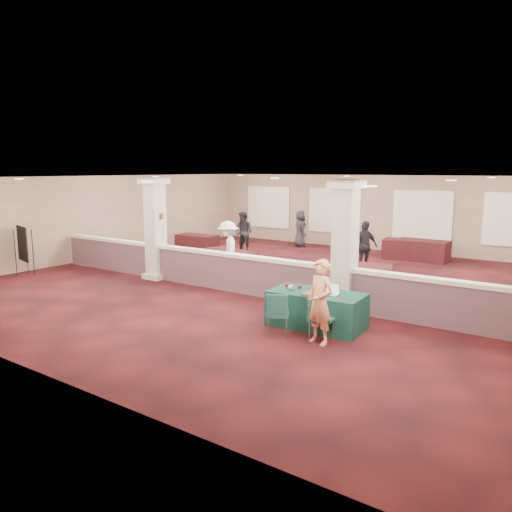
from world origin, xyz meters
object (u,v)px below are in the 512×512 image
Objects in this scene: near_table at (317,310)px; easel_board at (23,244)px; far_table_front_center at (229,262)px; attendee_b at (228,249)px; conf_chair_side at (277,311)px; conf_chair_main at (320,317)px; far_table_back_right at (422,250)px; woman at (320,302)px; attendee_c at (364,246)px; far_table_front_right at (355,279)px; far_table_back_left at (197,243)px; attendee_d at (300,229)px; far_table_front_left at (215,261)px; far_table_back_center at (408,250)px; attendee_a at (244,232)px.

easel_board is at bearing -179.42° from near_table.
far_table_front_center is 1.07× the size of attendee_b.
conf_chair_side is 0.51× the size of attendee_b.
far_table_back_right is (-1.07, 10.32, -0.12)m from conf_chair_main.
far_table_front_center is (-5.63, 4.23, -0.46)m from woman.
attendee_c reaches higher than conf_chair_main.
attendee_c is at bearing -107.30° from far_table_back_right.
far_table_front_center is at bearing 180.00° from far_table_front_right.
far_table_back_left is at bearing -169.77° from attendee_b.
woman is at bearing -36.96° from far_table_front_center.
conf_chair_side is 0.47× the size of far_table_front_center.
far_table_back_right is (8.46, 3.30, 0.04)m from far_table_back_left.
far_table_back_left is at bearing 158.58° from woman.
attendee_d is (-1.28, 6.86, -0.10)m from attendee_b.
far_table_front_left is 6.44m from attendee_d.
far_table_back_right is at bearing 60.33° from easel_board.
attendee_d reaches higher than far_table_front_center.
far_table_back_right is at bearing 4.69° from far_table_back_center.
far_table_back_center is (9.40, 10.15, -0.65)m from easel_board.
far_table_front_center is 4.50m from far_table_front_right.
far_table_back_left is 5.29m from attendee_b.
attendee_d is at bearing 51.64° from far_table_back_left.
far_table_front_right is 1.04× the size of far_table_back_right.
conf_chair_side is at bearing -42.77° from far_table_front_center.
far_table_front_right reaches higher than far_table_front_left.
easel_board is at bearing -166.03° from woman.
attendee_b is (5.62, 3.69, -0.12)m from easel_board.
far_table_back_left is 2.08m from attendee_a.
attendee_a is (-2.10, 3.70, 0.47)m from far_table_front_center.
woman is at bearing -34.71° from far_table_front_left.
attendee_b is at bearing -123.36° from far_table_back_right.
far_table_back_center is (4.00, 6.16, -0.01)m from far_table_front_center.
woman is at bearing -24.89° from conf_chair_side.
far_table_front_right reaches higher than far_table_back_right.
conf_chair_main reaches higher than far_table_back_left.
conf_chair_main is at bearing -60.96° from near_table.
woman is at bearing -36.67° from far_table_back_left.
near_table is 1.21× the size of woman.
attendee_a is (1.85, 0.80, 0.51)m from far_table_back_left.
far_table_front_center reaches higher than far_table_back_left.
conf_chair_side is 7.02m from far_table_front_left.
attendee_a is at bearing 119.61° from far_table_front_center.
conf_chair_main reaches higher than far_table_front_center.
far_table_front_center is 7.34m from far_table_back_center.
far_table_back_center is at bearing 93.55° from near_table.
near_table is 1.19× the size of attendee_c.
far_table_front_left is 0.82× the size of far_table_front_right.
attendee_c is (-1.19, 7.33, 0.32)m from conf_chair_side.
attendee_b reaches higher than attendee_a.
far_table_front_center is 0.97× the size of far_table_front_right.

